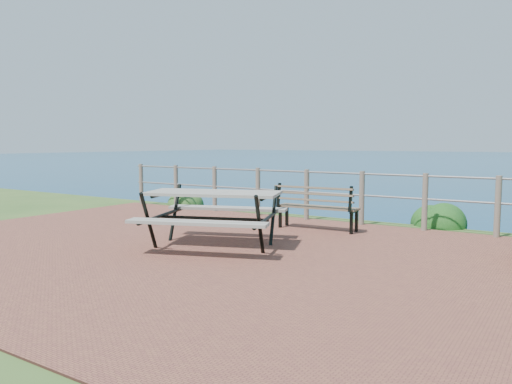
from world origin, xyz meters
TOP-DOWN VIEW (x-y plane):
  - ground at (0.00, 0.00)m, footprint 10.00×7.00m
  - safety_railing at (0.00, 3.35)m, footprint 9.40×0.10m
  - picnic_table at (0.04, 0.28)m, footprint 2.08×1.59m
  - park_bench at (0.70, 2.42)m, footprint 1.46×0.44m
  - shrub_lip_west at (-3.44, 3.87)m, footprint 0.86×0.86m
  - shrub_lip_east at (2.37, 4.31)m, footprint 0.84×0.84m

SIDE VIEW (x-z plane):
  - ground at x=0.00m, z-range -0.06..0.06m
  - shrub_lip_west at x=-3.44m, z-range -0.32..0.32m
  - shrub_lip_east at x=2.37m, z-range -0.30..0.30m
  - picnic_table at x=0.04m, z-range 0.11..0.92m
  - park_bench at x=0.70m, z-range 0.13..0.95m
  - safety_railing at x=0.00m, z-range 0.07..1.07m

